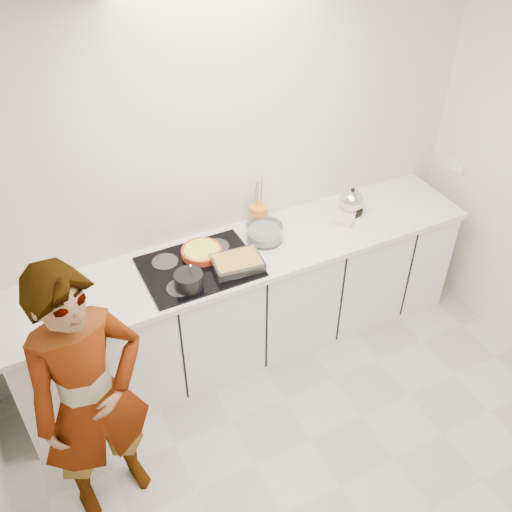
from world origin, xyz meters
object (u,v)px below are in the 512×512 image
utensil_crock (259,216)px  cook (91,399)px  hob (199,267)px  mixing_bowl (265,233)px  tart_dish (202,251)px  baking_dish (237,262)px  saucepan (189,280)px  kettle (351,202)px

utensil_crock → cook: cook is taller
hob → mixing_bowl: size_ratio=2.77×
tart_dish → utensil_crock: bearing=16.5°
hob → cook: (-0.87, -0.66, -0.06)m
baking_dish → cook: 1.22m
mixing_bowl → utensil_crock: bearing=76.0°
tart_dish → utensil_crock: utensil_crock is taller
saucepan → kettle: bearing=10.7°
kettle → hob: bearing=-175.3°
cook → utensil_crock: bearing=21.9°
tart_dish → utensil_crock: (0.49, 0.15, 0.04)m
tart_dish → cook: 1.20m
kettle → tart_dish: bearing=179.9°
tart_dish → mixing_bowl: mixing_bowl is taller
kettle → cook: bearing=-159.9°
saucepan → tart_dish: bearing=54.0°
tart_dish → mixing_bowl: size_ratio=1.29×
utensil_crock → baking_dish: bearing=-133.0°
saucepan → baking_dish: size_ratio=0.67×
tart_dish → kettle: size_ratio=1.61×
tart_dish → mixing_bowl: (0.45, -0.02, 0.01)m
hob → cook: 1.09m
utensil_crock → cook: 1.69m
baking_dish → mixing_bowl: mixing_bowl is taller
baking_dish → mixing_bowl: size_ratio=1.30×
hob → saucepan: bearing=-129.4°
cook → mixing_bowl: bearing=17.5°
tart_dish → baking_dish: 0.26m
utensil_crock → mixing_bowl: bearing=-104.0°
tart_dish → cook: cook is taller
mixing_bowl → cook: 1.56m
saucepan → hob: bearing=50.6°
saucepan → cook: 0.90m
hob → baking_dish: 0.25m
saucepan → mixing_bowl: (0.63, 0.23, -0.01)m
tart_dish → kettle: bearing=-0.1°
mixing_bowl → baking_dish: bearing=-146.9°
mixing_bowl → utensil_crock: utensil_crock is taller
kettle → cook: cook is taller
saucepan → cook: (-0.74, -0.51, -0.12)m
tart_dish → mixing_bowl: bearing=-3.0°
hob → mixing_bowl: 0.52m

